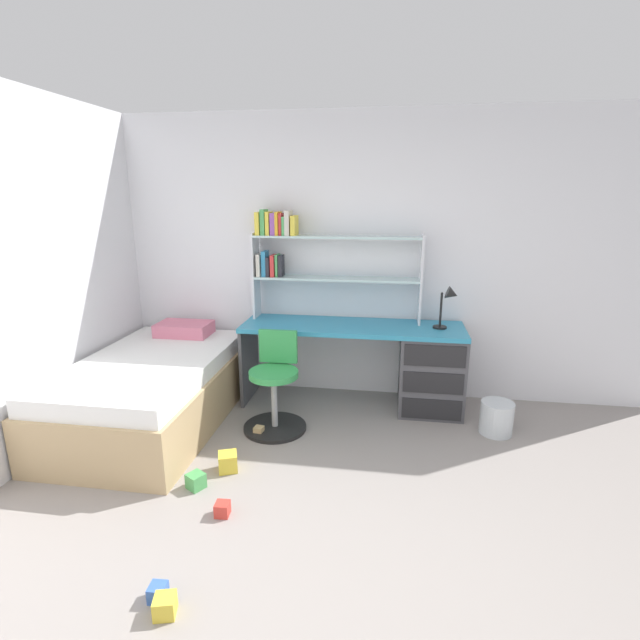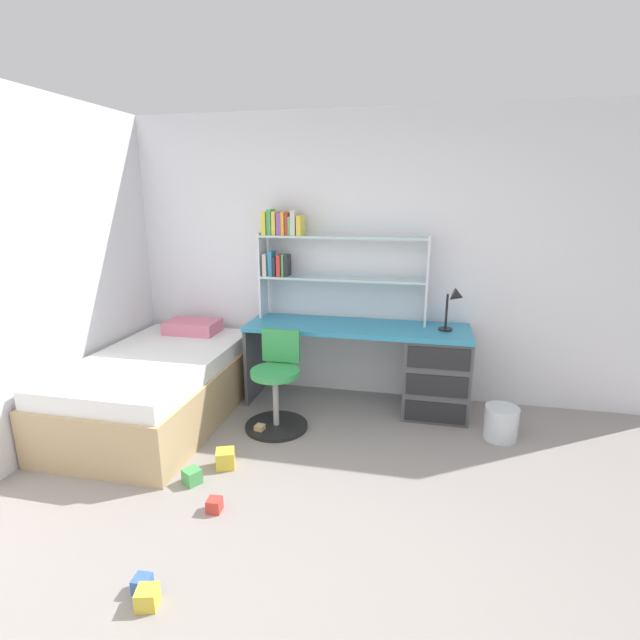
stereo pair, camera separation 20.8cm
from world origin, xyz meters
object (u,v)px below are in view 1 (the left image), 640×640
Objects in this scene: toy_block_yellow_5 at (165,606)px; toy_block_red_3 at (222,509)px; bed_platform at (153,391)px; bookshelf_hutch at (308,253)px; toy_block_blue_0 at (158,593)px; desk_lamp at (449,301)px; toy_block_natural_1 at (259,431)px; swivel_chair at (275,392)px; toy_block_yellow_2 at (228,462)px; toy_block_green_4 at (196,481)px; waste_bin at (497,418)px; desk at (410,364)px.

toy_block_red_3 is at bearing 88.66° from toy_block_yellow_5.
bed_platform is at bearing 118.52° from toy_block_yellow_5.
toy_block_blue_0 is at bearing -96.50° from bookshelf_hutch.
desk_lamp is 1.93m from toy_block_natural_1.
swivel_chair is at bearing 87.96° from toy_block_yellow_5.
toy_block_natural_1 is (0.93, -0.08, -0.26)m from bed_platform.
swivel_chair is 9.95× the size of toy_block_blue_0.
swivel_chair reaches higher than toy_block_yellow_2.
toy_block_red_3 is (0.09, 0.64, 0.00)m from toy_block_blue_0.
desk_lamp reaches higher than toy_block_blue_0.
toy_block_yellow_2 is at bearing -103.12° from bookshelf_hutch.
toy_block_green_4 is (-0.18, 0.88, 0.01)m from toy_block_blue_0.
toy_block_green_4 is (-0.47, -1.64, -1.32)m from bookshelf_hutch.
toy_block_blue_0 is 0.89m from toy_block_green_4.
toy_block_blue_0 is 1.13× the size of toy_block_natural_1.
swivel_chair is 3.00× the size of waste_bin.
desk reaches higher than toy_block_red_3.
desk_lamp is 1.43× the size of waste_bin.
bed_platform is 22.07× the size of toy_block_red_3.
waste_bin is (1.65, -0.55, -1.24)m from bookshelf_hutch.
swivel_chair is at bearing -174.37° from waste_bin.
swivel_chair is 0.43× the size of bed_platform.
bookshelf_hutch is at bearing 76.88° from toy_block_yellow_2.
toy_block_green_4 is at bearing -49.36° from bed_platform.
bed_platform is at bearing -176.13° from swivel_chair.
desk is at bearing 43.80° from toy_block_yellow_2.
toy_block_blue_0 is 0.10m from toy_block_yellow_5.
desk is 1.24m from swivel_chair.
bookshelf_hutch reaches higher than toy_block_green_4.
toy_block_blue_0 is at bearing -87.89° from toy_block_yellow_2.
waste_bin is at bearing 47.45° from toy_block_yellow_5.
swivel_chair reaches higher than bed_platform.
swivel_chair is at bearing 87.52° from toy_block_red_3.
swivel_chair is 1.87m from toy_block_yellow_5.
bed_platform reaches higher than toy_block_green_4.
toy_block_green_4 is 1.06× the size of toy_block_yellow_5.
toy_block_natural_1 is at bearing 81.74° from toy_block_yellow_2.
desk_lamp is at bearing -3.29° from desk.
toy_block_yellow_2 is (-1.58, -1.22, -0.95)m from desk_lamp.
waste_bin is at bearing 23.22° from toy_block_yellow_2.
toy_block_blue_0 is 1.63m from toy_block_natural_1.
toy_block_yellow_2 is at bearing 105.46° from toy_block_red_3.
bookshelf_hutch is at bearing 34.15° from bed_platform.
bed_platform is at bearing -145.85° from bookshelf_hutch.
toy_block_green_4 is (-0.14, -0.23, -0.01)m from toy_block_yellow_2.
toy_block_yellow_2 is 0.49m from toy_block_red_3.
toy_block_natural_1 is at bearing -155.23° from desk_lamp.
bookshelf_hutch reaches higher than toy_block_yellow_5.
toy_block_yellow_2 is at bearing -142.48° from desk_lamp.
toy_block_red_3 is at bearing -124.15° from desk.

